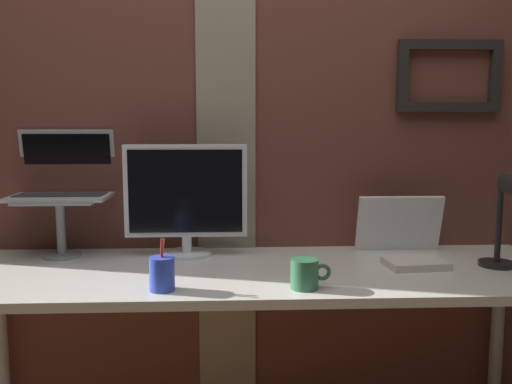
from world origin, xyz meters
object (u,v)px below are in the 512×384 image
object	(u,v)px
monitor	(186,195)
desk_lamp	(508,211)
coffee_mug	(305,274)
whiteboard_panel	(399,224)
laptop	(64,177)
pen_cup	(162,273)

from	to	relation	value
monitor	desk_lamp	world-z (taller)	monitor
monitor	coffee_mug	distance (m)	0.60
monitor	whiteboard_panel	xyz separation A→B (m)	(0.81, 0.03, -0.12)
whiteboard_panel	desk_lamp	distance (m)	0.41
coffee_mug	whiteboard_panel	bearing A→B (deg)	46.89
whiteboard_panel	desk_lamp	world-z (taller)	desk_lamp
laptop	coffee_mug	xyz separation A→B (m)	(0.85, -0.49, -0.24)
monitor	laptop	world-z (taller)	laptop
whiteboard_panel	desk_lamp	xyz separation A→B (m)	(0.27, -0.28, 0.10)
monitor	laptop	distance (m)	0.47
monitor	pen_cup	xyz separation A→B (m)	(-0.04, -0.42, -0.18)
laptop	pen_cup	distance (m)	0.69
laptop	whiteboard_panel	size ratio (longest dim) A/B	1.10
monitor	whiteboard_panel	world-z (taller)	monitor
whiteboard_panel	desk_lamp	bearing A→B (deg)	-46.17
desk_lamp	coffee_mug	distance (m)	0.73
laptop	coffee_mug	world-z (taller)	laptop
monitor	whiteboard_panel	size ratio (longest dim) A/B	1.38
whiteboard_panel	desk_lamp	size ratio (longest dim) A/B	0.98
laptop	desk_lamp	size ratio (longest dim) A/B	1.08
pen_cup	coffee_mug	size ratio (longest dim) A/B	1.28
monitor	coffee_mug	world-z (taller)	monitor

